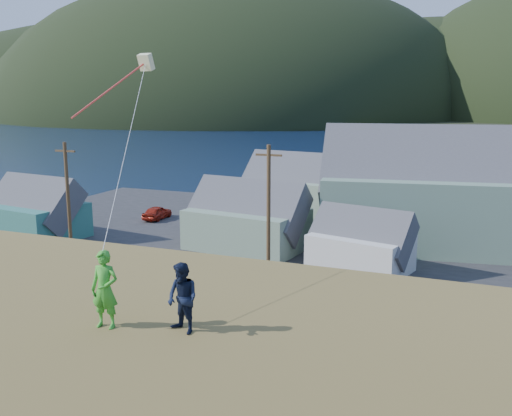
{
  "coord_description": "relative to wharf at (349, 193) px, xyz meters",
  "views": [
    {
      "loc": [
        9.0,
        -29.27,
        12.51
      ],
      "look_at": [
        2.14,
        -11.98,
        8.8
      ],
      "focal_mm": 40.0,
      "sensor_mm": 36.0,
      "label": 1
    }
  ],
  "objects": [
    {
      "name": "kite_rig",
      "position": [
        4.16,
        -52.47,
        12.93
      ],
      "size": [
        2.12,
        3.63,
        8.7
      ],
      "color": "#EFF2B8",
      "rests_on": "ground"
    },
    {
      "name": "utility_poles",
      "position": [
        3.13,
        -38.5,
        4.25
      ],
      "size": [
        29.16,
        0.24,
        9.56
      ],
      "color": "#47331E",
      "rests_on": "waterfront_lot"
    },
    {
      "name": "kite_flyer_green",
      "position": [
        7.17,
        -58.97,
        7.67
      ],
      "size": [
        0.71,
        0.5,
        1.83
      ],
      "primitive_type": "imported",
      "rotation": [
        0.0,
        0.0,
        0.1
      ],
      "color": "green",
      "rests_on": "hillside"
    },
    {
      "name": "kite_flyer_navy",
      "position": [
        8.97,
        -58.57,
        7.56
      ],
      "size": [
        0.96,
        0.86,
        1.62
      ],
      "primitive_type": "imported",
      "rotation": [
        0.0,
        0.0,
        -0.37
      ],
      "color": "black",
      "rests_on": "hillside"
    },
    {
      "name": "parked_cars",
      "position": [
        -1.71,
        -18.93,
        0.4
      ],
      "size": [
        26.21,
        12.64,
        1.56
      ],
      "color": "navy",
      "rests_on": "waterfront_lot"
    },
    {
      "name": "shed_palegreen_far",
      "position": [
        -3.0,
        -11.81,
        2.54
      ],
      "size": [
        12.58,
        8.43,
        7.87
      ],
      "rotation": [
        0.0,
        0.0,
        -0.16
      ],
      "color": "gray",
      "rests_on": "waterfront_lot"
    },
    {
      "name": "wharf",
      "position": [
        0.0,
        0.0,
        0.0
      ],
      "size": [
        26.0,
        14.0,
        0.9
      ],
      "primitive_type": "cube",
      "color": "gray",
      "rests_on": "ground"
    },
    {
      "name": "ground",
      "position": [
        6.0,
        -40.0,
        -0.45
      ],
      "size": [
        900.0,
        900.0,
        0.0
      ],
      "primitive_type": "plane",
      "color": "#0A1638",
      "rests_on": "ground"
    },
    {
      "name": "far_shore",
      "position": [
        6.0,
        290.0,
        0.55
      ],
      "size": [
        900.0,
        320.0,
        2.0
      ],
      "primitive_type": "cube",
      "color": "black",
      "rests_on": "ground"
    },
    {
      "name": "waterfront_lot",
      "position": [
        6.0,
        -23.0,
        -0.39
      ],
      "size": [
        72.0,
        36.0,
        0.12
      ],
      "primitive_type": "cube",
      "color": "#28282B",
      "rests_on": "ground"
    },
    {
      "name": "shed_teal",
      "position": [
        -21.15,
        -31.04,
        2.06
      ],
      "size": [
        9.28,
        7.11,
        6.73
      ],
      "rotation": [
        0.0,
        0.0,
        -0.14
      ],
      "color": "#2F6F6E",
      "rests_on": "waterfront_lot"
    },
    {
      "name": "grass_strip",
      "position": [
        6.0,
        -42.0,
        -0.4
      ],
      "size": [
        110.0,
        8.0,
        0.1
      ],
      "primitive_type": "cube",
      "color": "#4C3D19",
      "rests_on": "ground"
    },
    {
      "name": "shed_white",
      "position": [
        7.48,
        -30.1,
        1.73
      ],
      "size": [
        7.96,
        6.19,
        5.62
      ],
      "rotation": [
        0.0,
        0.0,
        -0.24
      ],
      "color": "silver",
      "rests_on": "waterfront_lot"
    },
    {
      "name": "shed_palegreen_near",
      "position": [
        -2.38,
        -27.43,
        2.17
      ],
      "size": [
        10.26,
        7.21,
        6.95
      ],
      "rotation": [
        0.0,
        0.0,
        -0.13
      ],
      "color": "gray",
      "rests_on": "waterfront_lot"
    }
  ]
}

